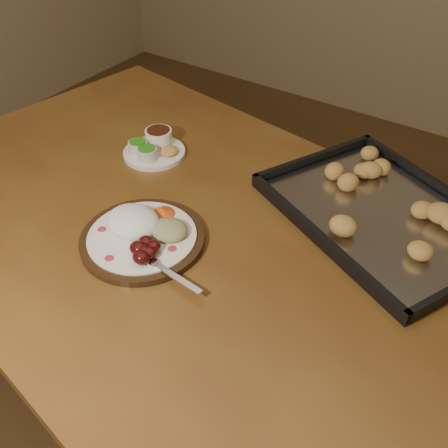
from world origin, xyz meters
The scene contains 5 objects.
ground centered at (0.00, 0.00, 0.00)m, with size 4.00×4.00×0.00m, color #52331C.
dining_table centered at (0.07, -0.10, 0.65)m, with size 1.63×1.14×0.75m.
dinner_plate centered at (0.01, -0.19, 0.77)m, with size 0.32×0.25×0.06m.
condiment_saucer centered at (-0.18, 0.08, 0.77)m, with size 0.16×0.16×0.05m.
baking_tray centered at (0.38, 0.16, 0.77)m, with size 0.59×0.53×0.05m.
Camera 1 is at (0.57, -0.72, 1.44)m, focal length 40.00 mm.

